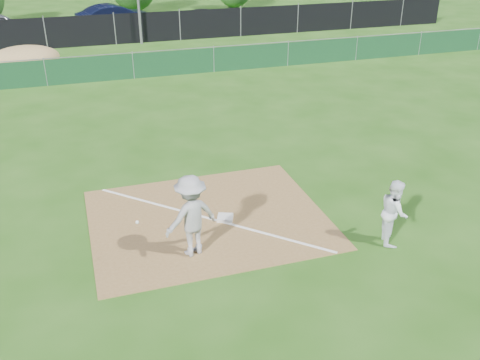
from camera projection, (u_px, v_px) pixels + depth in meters
name	position (u px, v px, depth m)	size (l,w,h in m)	color
ground	(151.00, 111.00, 21.61)	(90.00, 90.00, 0.00)	#204E10
infield_dirt	(208.00, 219.00, 13.93)	(6.00, 5.00, 0.02)	brown
foul_line	(208.00, 218.00, 13.93)	(0.08, 7.00, 0.01)	white
green_fence	(133.00, 66.00, 25.60)	(44.00, 0.05, 1.20)	#0E361B
dirt_mound	(25.00, 58.00, 27.22)	(3.38, 2.60, 1.17)	#9C7D4B
black_fence	(115.00, 29.00, 32.29)	(46.00, 0.04, 1.80)	black
parking_lot	(109.00, 29.00, 36.95)	(46.00, 9.00, 0.01)	black
first_base	(225.00, 218.00, 13.87)	(0.40, 0.40, 0.08)	silver
play_at_first	(191.00, 216.00, 12.08)	(1.99, 1.09, 1.98)	#ABAAAD
runner	(394.00, 212.00, 12.63)	(0.79, 0.62, 1.63)	white
car_mid	(115.00, 17.00, 36.56)	(1.76, 5.05, 1.66)	black
car_right	(207.00, 18.00, 37.30)	(1.74, 4.29, 1.24)	black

